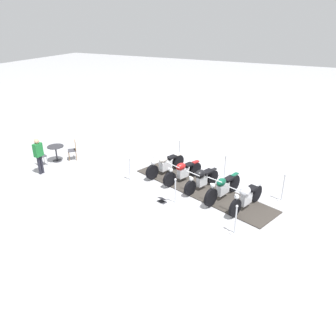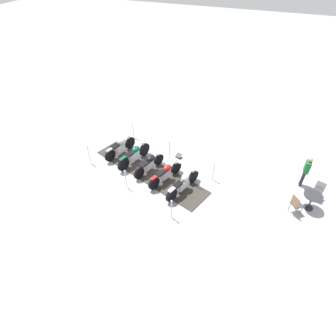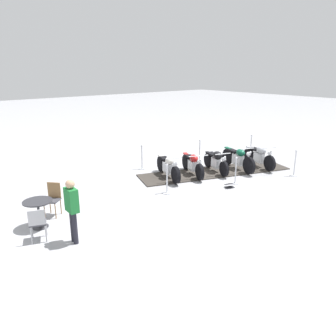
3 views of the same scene
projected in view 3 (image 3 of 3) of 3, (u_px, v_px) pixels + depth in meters
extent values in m
plane|color=#B2B2B7|center=(215.00, 172.00, 13.97)|extent=(80.00, 80.00, 0.00)
cube|color=#38332D|center=(215.00, 172.00, 13.96)|extent=(6.58, 3.60, 0.04)
cylinder|color=black|center=(176.00, 175.00, 12.42)|extent=(0.34, 0.65, 0.65)
cylinder|color=black|center=(161.00, 164.00, 13.88)|extent=(0.34, 0.65, 0.65)
cube|color=silver|center=(168.00, 168.00, 13.13)|extent=(0.43, 0.65, 0.41)
ellipsoid|color=silver|center=(169.00, 161.00, 12.90)|extent=(0.43, 0.52, 0.30)
cube|color=black|center=(165.00, 158.00, 13.39)|extent=(0.41, 0.54, 0.08)
cube|color=silver|center=(161.00, 156.00, 13.78)|extent=(0.27, 0.39, 0.06)
cylinder|color=silver|center=(175.00, 167.00, 12.42)|extent=(0.17, 0.33, 0.54)
cylinder|color=silver|center=(174.00, 158.00, 12.41)|extent=(0.61, 0.24, 0.04)
sphere|color=silver|center=(175.00, 164.00, 12.38)|extent=(0.18, 0.18, 0.18)
cylinder|color=black|center=(200.00, 172.00, 12.82)|extent=(0.36, 0.63, 0.63)
cylinder|color=black|center=(186.00, 162.00, 14.20)|extent=(0.36, 0.63, 0.63)
cube|color=silver|center=(192.00, 165.00, 13.49)|extent=(0.40, 0.55, 0.40)
ellipsoid|color=#AD1919|center=(194.00, 158.00, 13.28)|extent=(0.47, 0.56, 0.30)
cube|color=black|center=(190.00, 157.00, 13.71)|extent=(0.42, 0.51, 0.08)
cube|color=#AD1919|center=(186.00, 154.00, 14.10)|extent=(0.27, 0.38, 0.06)
cylinder|color=silver|center=(199.00, 165.00, 12.82)|extent=(0.19, 0.32, 0.53)
cylinder|color=silver|center=(198.00, 156.00, 12.80)|extent=(0.75, 0.34, 0.04)
sphere|color=silver|center=(199.00, 162.00, 12.77)|extent=(0.18, 0.18, 0.18)
cylinder|color=black|center=(224.00, 169.00, 13.24)|extent=(0.31, 0.61, 0.61)
cylinder|color=black|center=(208.00, 160.00, 14.50)|extent=(0.31, 0.61, 0.61)
cube|color=silver|center=(216.00, 163.00, 13.85)|extent=(0.35, 0.52, 0.41)
ellipsoid|color=black|center=(217.00, 155.00, 13.64)|extent=(0.50, 0.61, 0.34)
cube|color=black|center=(212.00, 154.00, 14.08)|extent=(0.46, 0.59, 0.08)
cube|color=black|center=(208.00, 153.00, 14.40)|extent=(0.24, 0.36, 0.06)
cylinder|color=silver|center=(223.00, 162.00, 13.23)|extent=(0.16, 0.29, 0.52)
cylinder|color=silver|center=(223.00, 154.00, 13.21)|extent=(0.65, 0.26, 0.04)
sphere|color=silver|center=(224.00, 159.00, 13.17)|extent=(0.18, 0.18, 0.18)
cylinder|color=black|center=(249.00, 166.00, 13.53)|extent=(0.32, 0.71, 0.71)
cylinder|color=black|center=(228.00, 157.00, 14.90)|extent=(0.32, 0.71, 0.71)
cube|color=silver|center=(238.00, 160.00, 14.20)|extent=(0.38, 0.64, 0.43)
ellipsoid|color=#0F5138|center=(240.00, 153.00, 13.97)|extent=(0.42, 0.55, 0.29)
cube|color=black|center=(233.00, 151.00, 14.46)|extent=(0.40, 0.58, 0.08)
cube|color=#0F5138|center=(228.00, 148.00, 14.79)|extent=(0.25, 0.41, 0.06)
cylinder|color=silver|center=(248.00, 158.00, 13.52)|extent=(0.17, 0.35, 0.60)
cylinder|color=silver|center=(247.00, 149.00, 13.50)|extent=(0.61, 0.22, 0.04)
sphere|color=silver|center=(248.00, 154.00, 13.47)|extent=(0.18, 0.18, 0.18)
cylinder|color=black|center=(270.00, 163.00, 13.93)|extent=(0.30, 0.67, 0.67)
cylinder|color=black|center=(249.00, 155.00, 15.22)|extent=(0.30, 0.67, 0.67)
cube|color=silver|center=(259.00, 158.00, 14.56)|extent=(0.35, 0.57, 0.43)
ellipsoid|color=#B7BAC1|center=(261.00, 150.00, 14.33)|extent=(0.49, 0.60, 0.35)
cube|color=black|center=(255.00, 149.00, 14.77)|extent=(0.43, 0.50, 0.08)
cube|color=#B7BAC1|center=(249.00, 147.00, 15.11)|extent=(0.23, 0.39, 0.06)
cylinder|color=silver|center=(269.00, 156.00, 13.92)|extent=(0.15, 0.29, 0.57)
cylinder|color=silver|center=(269.00, 148.00, 13.89)|extent=(0.75, 0.27, 0.04)
sphere|color=silver|center=(270.00, 153.00, 13.86)|extent=(0.18, 0.18, 0.18)
cylinder|color=silver|center=(142.00, 169.00, 14.43)|extent=(0.31, 0.31, 0.03)
cylinder|color=silver|center=(142.00, 158.00, 14.29)|extent=(0.05, 0.05, 0.96)
sphere|color=silver|center=(142.00, 146.00, 14.14)|extent=(0.09, 0.09, 0.09)
cylinder|color=silver|center=(235.00, 183.00, 12.58)|extent=(0.31, 0.31, 0.03)
cylinder|color=silver|center=(236.00, 171.00, 12.44)|extent=(0.05, 0.05, 0.94)
sphere|color=silver|center=(236.00, 158.00, 12.30)|extent=(0.09, 0.09, 0.09)
cylinder|color=silver|center=(167.00, 193.00, 11.66)|extent=(0.36, 0.36, 0.03)
cylinder|color=silver|center=(167.00, 179.00, 11.52)|extent=(0.05, 0.05, 0.96)
sphere|color=silver|center=(167.00, 165.00, 11.37)|extent=(0.09, 0.09, 0.09)
cylinder|color=silver|center=(250.00, 157.00, 16.27)|extent=(0.30, 0.30, 0.03)
cylinder|color=silver|center=(251.00, 147.00, 16.12)|extent=(0.05, 0.05, 1.03)
sphere|color=silver|center=(252.00, 135.00, 15.96)|extent=(0.09, 0.09, 0.09)
cylinder|color=silver|center=(199.00, 163.00, 15.35)|extent=(0.29, 0.29, 0.03)
cylinder|color=silver|center=(200.00, 152.00, 15.20)|extent=(0.05, 0.05, 0.99)
sphere|color=silver|center=(200.00, 141.00, 15.05)|extent=(0.09, 0.09, 0.09)
cylinder|color=silver|center=(294.00, 176.00, 13.50)|extent=(0.33, 0.33, 0.03)
cylinder|color=silver|center=(295.00, 164.00, 13.36)|extent=(0.05, 0.05, 0.98)
sphere|color=silver|center=(296.00, 151.00, 13.21)|extent=(0.09, 0.09, 0.09)
cube|color=#333338|center=(230.00, 187.00, 12.18)|extent=(0.38, 0.30, 0.02)
cube|color=black|center=(230.00, 184.00, 12.14)|extent=(0.37, 0.34, 0.13)
cylinder|color=#2D2D33|center=(40.00, 227.00, 9.15)|extent=(0.43, 0.43, 0.02)
cylinder|color=#2D2D33|center=(39.00, 214.00, 9.04)|extent=(0.07, 0.07, 0.72)
cylinder|color=#2D2D33|center=(37.00, 201.00, 8.94)|extent=(0.78, 0.78, 0.03)
cylinder|color=olive|center=(56.00, 211.00, 9.61)|extent=(0.03, 0.03, 0.47)
cylinder|color=olive|center=(45.00, 210.00, 9.66)|extent=(0.03, 0.03, 0.47)
cylinder|color=olive|center=(61.00, 206.00, 9.93)|extent=(0.03, 0.03, 0.47)
cylinder|color=olive|center=(50.00, 206.00, 9.98)|extent=(0.03, 0.03, 0.47)
cube|color=#3F3F47|center=(52.00, 200.00, 9.72)|extent=(0.56, 0.56, 0.04)
cube|color=olive|center=(54.00, 190.00, 9.83)|extent=(0.28, 0.32, 0.47)
cylinder|color=#B7B7BC|center=(32.00, 230.00, 8.51)|extent=(0.03, 0.03, 0.46)
cylinder|color=#B7B7BC|center=(46.00, 228.00, 8.62)|extent=(0.03, 0.03, 0.46)
cylinder|color=#B7B7BC|center=(31.00, 236.00, 8.20)|extent=(0.03, 0.03, 0.46)
cylinder|color=#B7B7BC|center=(46.00, 234.00, 8.31)|extent=(0.03, 0.03, 0.46)
cube|color=#3F3F47|center=(38.00, 223.00, 8.34)|extent=(0.52, 0.52, 0.04)
cube|color=#B7B7BC|center=(37.00, 218.00, 8.11)|extent=(0.38, 0.17, 0.40)
cylinder|color=#23232D|center=(73.00, 226.00, 8.29)|extent=(0.12, 0.12, 0.84)
cylinder|color=#23232D|center=(75.00, 228.00, 8.18)|extent=(0.12, 0.12, 0.84)
cube|color=#1E7233|center=(71.00, 200.00, 8.03)|extent=(0.23, 0.41, 0.59)
sphere|color=tan|center=(70.00, 184.00, 7.91)|extent=(0.22, 0.22, 0.22)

